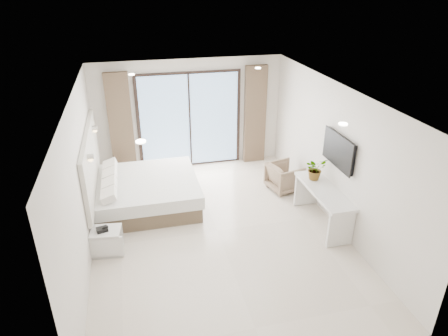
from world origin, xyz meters
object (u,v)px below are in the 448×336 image
at_px(nightstand, 107,241).
at_px(console_desk, 323,198).
at_px(bed, 146,192).
at_px(armchair, 285,176).

xyz_separation_m(nightstand, console_desk, (4.06, -0.04, 0.33)).
height_order(bed, console_desk, console_desk).
xyz_separation_m(bed, armchair, (3.10, -0.03, 0.04)).
bearing_deg(console_desk, armchair, 97.28).
bearing_deg(bed, armchair, -0.63).
bearing_deg(console_desk, bed, 155.19).
distance_m(nightstand, armchair, 4.13).
relative_size(bed, nightstand, 3.81).
bearing_deg(armchair, bed, 76.04).
height_order(bed, armchair, bed).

